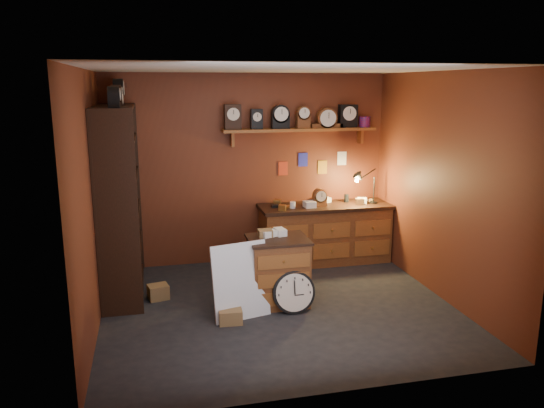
% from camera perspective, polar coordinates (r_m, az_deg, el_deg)
% --- Properties ---
extents(floor, '(4.00, 4.00, 0.00)m').
position_cam_1_polar(floor, '(6.29, 0.75, -11.09)').
color(floor, black).
rests_on(floor, ground).
extents(room_shell, '(4.02, 3.62, 2.71)m').
position_cam_1_polar(room_shell, '(5.93, 0.96, 4.78)').
color(room_shell, maroon).
rests_on(room_shell, ground).
extents(shelving_unit, '(0.47, 1.60, 2.58)m').
position_cam_1_polar(shelving_unit, '(6.70, -16.35, 1.14)').
color(shelving_unit, black).
rests_on(shelving_unit, ground).
extents(workbench, '(1.91, 0.66, 1.36)m').
position_cam_1_polar(workbench, '(7.75, 5.71, -2.81)').
color(workbench, brown).
rests_on(workbench, ground).
extents(low_cabinet, '(0.70, 0.60, 0.89)m').
position_cam_1_polar(low_cabinet, '(6.27, 0.66, -6.92)').
color(low_cabinet, brown).
rests_on(low_cabinet, ground).
extents(big_round_clock, '(0.49, 0.16, 0.49)m').
position_cam_1_polar(big_round_clock, '(6.09, 2.36, -9.47)').
color(big_round_clock, black).
rests_on(big_round_clock, ground).
extents(white_panel, '(0.68, 0.33, 0.86)m').
position_cam_1_polar(white_panel, '(6.08, -3.32, -12.00)').
color(white_panel, silver).
rests_on(white_panel, ground).
extents(mini_fridge, '(0.53, 0.55, 0.52)m').
position_cam_1_polar(mini_fridge, '(7.06, -0.39, -6.12)').
color(mini_fridge, silver).
rests_on(mini_fridge, ground).
extents(floor_box_a, '(0.26, 0.23, 0.15)m').
position_cam_1_polar(floor_box_a, '(5.92, -4.51, -11.90)').
color(floor_box_a, olive).
rests_on(floor_box_a, ground).
extents(floor_box_b, '(0.26, 0.28, 0.12)m').
position_cam_1_polar(floor_box_b, '(6.40, -4.84, -10.14)').
color(floor_box_b, white).
rests_on(floor_box_b, ground).
extents(floor_box_c, '(0.27, 0.24, 0.18)m').
position_cam_1_polar(floor_box_c, '(6.64, -12.14, -9.23)').
color(floor_box_c, olive).
rests_on(floor_box_c, ground).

